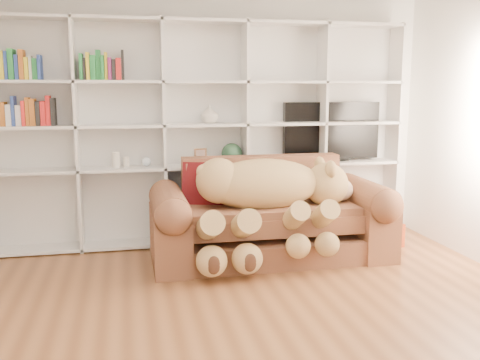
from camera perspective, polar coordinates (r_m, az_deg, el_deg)
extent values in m
plane|color=brown|center=(3.87, 1.64, -16.02)|extent=(5.00, 5.00, 0.00)
cube|color=white|center=(5.96, -4.06, 6.52)|extent=(5.00, 0.02, 2.70)
cube|color=white|center=(5.93, -3.99, 5.06)|extent=(4.40, 0.03, 2.40)
cube|color=white|center=(5.73, -16.97, 4.49)|extent=(0.03, 0.35, 2.40)
cube|color=white|center=(5.73, -8.14, 4.81)|extent=(0.03, 0.35, 2.40)
cube|color=white|center=(5.85, 0.52, 5.02)|extent=(0.03, 0.35, 2.40)
cube|color=white|center=(6.11, 8.63, 5.10)|extent=(0.03, 0.35, 2.40)
cube|color=white|center=(6.47, 15.97, 5.10)|extent=(0.03, 0.35, 2.40)
cube|color=white|center=(5.99, -3.64, -6.30)|extent=(4.40, 0.35, 0.03)
cube|color=white|center=(5.81, -3.72, 1.49)|extent=(4.40, 0.35, 0.03)
cube|color=white|center=(5.77, -3.77, 5.92)|extent=(4.40, 0.35, 0.03)
cube|color=white|center=(5.75, -3.82, 10.40)|extent=(4.40, 0.35, 0.03)
cube|color=white|center=(5.79, -3.90, 16.54)|extent=(4.40, 0.35, 0.03)
cube|color=brown|center=(5.41, 3.27, -7.09)|extent=(2.24, 0.91, 0.23)
cube|color=brown|center=(5.30, 3.37, -3.51)|extent=(1.66, 0.75, 0.32)
cube|color=brown|center=(5.65, 2.25, -0.34)|extent=(1.66, 0.21, 0.59)
cube|color=brown|center=(5.20, -7.49, -5.86)|extent=(0.34, 1.01, 0.59)
cube|color=brown|center=(5.70, 13.07, -4.61)|extent=(0.34, 1.01, 0.59)
cylinder|color=brown|center=(5.12, -7.56, -2.70)|extent=(0.34, 0.96, 0.34)
cylinder|color=brown|center=(5.64, 13.18, -1.72)|extent=(0.34, 0.96, 0.34)
ellipsoid|color=tan|center=(5.18, 2.46, -0.44)|extent=(1.15, 0.55, 0.50)
sphere|color=tan|center=(5.09, -2.29, -0.07)|extent=(0.44, 0.44, 0.44)
sphere|color=tan|center=(5.39, 9.20, -0.49)|extent=(0.44, 0.44, 0.44)
sphere|color=#D2AC8A|center=(5.46, 10.83, -1.03)|extent=(0.22, 0.22, 0.22)
sphere|color=#3E2316|center=(5.50, 11.64, -1.09)|extent=(0.07, 0.07, 0.07)
ellipsoid|color=tan|center=(5.21, 9.67, 1.14)|extent=(0.10, 0.17, 0.17)
ellipsoid|color=tan|center=(5.50, 8.48, 1.61)|extent=(0.10, 0.17, 0.17)
sphere|color=tan|center=(5.05, -3.85, 0.87)|extent=(0.15, 0.15, 0.15)
cylinder|color=tan|center=(4.96, 5.69, -4.10)|extent=(0.19, 0.53, 0.39)
cylinder|color=tan|center=(5.05, 8.70, -3.92)|extent=(0.19, 0.53, 0.39)
cylinder|color=tan|center=(4.79, -3.41, -5.05)|extent=(0.22, 0.61, 0.45)
cylinder|color=tan|center=(4.85, 0.31, -4.86)|extent=(0.22, 0.61, 0.45)
sphere|color=tan|center=(4.87, 6.26, -7.06)|extent=(0.23, 0.23, 0.23)
sphere|color=tan|center=(4.96, 9.32, -6.81)|extent=(0.23, 0.23, 0.23)
sphere|color=tan|center=(4.71, -3.06, -8.60)|extent=(0.28, 0.28, 0.28)
sphere|color=tan|center=(4.77, 0.74, -8.36)|extent=(0.28, 0.28, 0.28)
cube|color=#550E13|center=(5.34, -3.68, -0.58)|extent=(0.50, 0.37, 0.47)
cube|color=#AC3C17|center=(6.01, 15.14, -5.62)|extent=(0.38, 0.37, 0.25)
cube|color=black|center=(6.20, 9.71, 5.23)|extent=(1.13, 0.08, 0.64)
cube|color=black|center=(6.24, 9.62, 2.26)|extent=(0.38, 0.18, 0.04)
cube|color=brown|center=(5.79, -4.23, 2.54)|extent=(0.14, 0.05, 0.17)
sphere|color=#2A5237|center=(5.85, -0.88, 2.84)|extent=(0.23, 0.23, 0.23)
cylinder|color=silver|center=(5.74, -13.09, 2.11)|extent=(0.09, 0.09, 0.16)
cylinder|color=silver|center=(5.74, -12.03, 1.89)|extent=(0.08, 0.08, 0.11)
sphere|color=white|center=(5.75, -9.94, 1.96)|extent=(0.10, 0.10, 0.10)
imported|color=beige|center=(5.77, -3.27, 7.06)|extent=(0.24, 0.24, 0.20)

